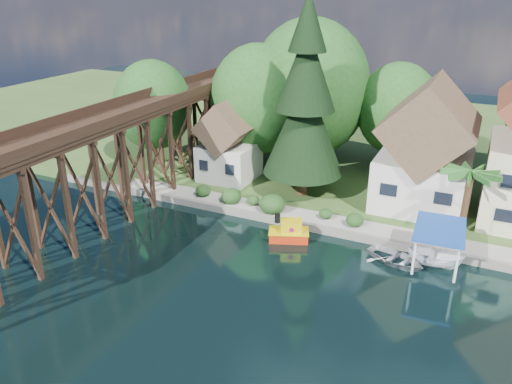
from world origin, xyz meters
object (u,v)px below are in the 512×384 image
at_px(house_left, 426,154).
at_px(conifer, 305,103).
at_px(shed, 229,146).
at_px(palm_tree, 471,176).
at_px(tugboat, 289,232).
at_px(boat_white_a, 396,257).
at_px(boat_canopy, 437,250).
at_px(trestle_bridge, 124,151).

bearing_deg(house_left, conifer, -167.44).
height_order(shed, palm_tree, shed).
bearing_deg(shed, tugboat, -41.44).
height_order(shed, boat_white_a, shed).
relative_size(palm_tree, boat_canopy, 1.18).
distance_m(boat_white_a, boat_canopy, 2.77).
bearing_deg(palm_tree, trestle_bridge, -168.17).
bearing_deg(boat_canopy, trestle_bridge, -176.99).
height_order(house_left, tugboat, house_left).
relative_size(shed, boat_canopy, 1.60).
xyz_separation_m(palm_tree, boat_canopy, (-1.28, -4.26, -4.26)).
bearing_deg(boat_white_a, boat_canopy, -55.75).
xyz_separation_m(trestle_bridge, shed, (5.00, 9.33, -1.52)).
height_order(trestle_bridge, conifer, conifer).
bearing_deg(palm_tree, shed, 170.30).
xyz_separation_m(trestle_bridge, house_left, (23.00, 10.83, -0.21)).
relative_size(tugboat, boat_canopy, 0.71).
distance_m(house_left, palm_tree, 6.45).
bearing_deg(house_left, shed, -175.23).
distance_m(trestle_bridge, shed, 10.69).
distance_m(conifer, tugboat, 11.59).
bearing_deg(boat_canopy, shed, 158.71).
xyz_separation_m(shed, conifer, (7.89, -0.75, 5.12)).
bearing_deg(palm_tree, boat_canopy, -106.68).
bearing_deg(boat_white_a, tugboat, 112.79).
xyz_separation_m(palm_tree, boat_white_a, (-3.85, -4.82, -5.13)).
bearing_deg(palm_tree, house_left, 125.80).
height_order(conifer, palm_tree, conifer).
bearing_deg(shed, palm_tree, -9.70).
bearing_deg(conifer, boat_canopy, -29.86).
distance_m(trestle_bridge, conifer, 15.89).
bearing_deg(house_left, boat_canopy, -75.31).
distance_m(palm_tree, boat_canopy, 6.16).
bearing_deg(trestle_bridge, shed, 61.81).
distance_m(trestle_bridge, tugboat, 15.53).
bearing_deg(boat_white_a, conifer, 74.23).
distance_m(palm_tree, tugboat, 13.85).
bearing_deg(shed, boat_white_a, -25.49).
relative_size(house_left, boat_white_a, 2.58).
xyz_separation_m(shed, tugboat, (9.79, -8.64, -3.16)).
xyz_separation_m(trestle_bridge, boat_white_a, (22.91, 0.79, -4.91)).
bearing_deg(tugboat, shed, 138.56).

